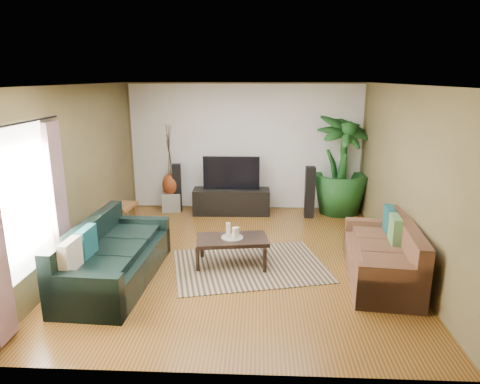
# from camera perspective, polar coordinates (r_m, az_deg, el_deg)

# --- Properties ---
(floor) EXTENTS (5.50, 5.50, 0.00)m
(floor) POSITION_cam_1_polar(r_m,az_deg,el_deg) (6.92, -0.08, -8.86)
(floor) COLOR brown
(floor) RESTS_ON ground
(ceiling) EXTENTS (5.50, 5.50, 0.00)m
(ceiling) POSITION_cam_1_polar(r_m,az_deg,el_deg) (6.32, -0.09, 14.11)
(ceiling) COLOR white
(ceiling) RESTS_ON ground
(wall_back) EXTENTS (5.00, 0.00, 5.00)m
(wall_back) POSITION_cam_1_polar(r_m,az_deg,el_deg) (9.19, 0.75, 5.96)
(wall_back) COLOR brown
(wall_back) RESTS_ON ground
(wall_front) EXTENTS (5.00, 0.00, 5.00)m
(wall_front) POSITION_cam_1_polar(r_m,az_deg,el_deg) (3.86, -2.06, -7.12)
(wall_front) COLOR brown
(wall_front) RESTS_ON ground
(wall_left) EXTENTS (0.00, 5.50, 5.50)m
(wall_left) POSITION_cam_1_polar(r_m,az_deg,el_deg) (7.06, -20.81, 2.17)
(wall_left) COLOR brown
(wall_left) RESTS_ON ground
(wall_right) EXTENTS (0.00, 5.50, 5.50)m
(wall_right) POSITION_cam_1_polar(r_m,az_deg,el_deg) (6.84, 21.33, 1.73)
(wall_right) COLOR brown
(wall_right) RESTS_ON ground
(backwall_panel) EXTENTS (4.90, 0.00, 4.90)m
(backwall_panel) POSITION_cam_1_polar(r_m,az_deg,el_deg) (9.18, 0.74, 5.95)
(backwall_panel) COLOR white
(backwall_panel) RESTS_ON ground
(window_pane) EXTENTS (0.00, 1.80, 1.80)m
(window_pane) POSITION_cam_1_polar(r_m,az_deg,el_deg) (5.65, -26.94, -1.02)
(window_pane) COLOR white
(window_pane) RESTS_ON ground
(curtain_far) EXTENTS (0.08, 0.35, 2.20)m
(curtain_far) POSITION_cam_1_polar(r_m,az_deg,el_deg) (6.33, -23.03, -1.33)
(curtain_far) COLOR gray
(curtain_far) RESTS_ON ground
(curtain_rod) EXTENTS (0.03, 1.90, 0.03)m
(curtain_rod) POSITION_cam_1_polar(r_m,az_deg,el_deg) (5.47, -27.61, 8.06)
(curtain_rod) COLOR black
(curtain_rod) RESTS_ON ground
(sofa_left) EXTENTS (1.08, 2.30, 0.85)m
(sofa_left) POSITION_cam_1_polar(r_m,az_deg,el_deg) (6.30, -16.27, -7.77)
(sofa_left) COLOR black
(sofa_left) RESTS_ON floor
(sofa_right) EXTENTS (1.06, 1.99, 0.85)m
(sofa_right) POSITION_cam_1_polar(r_m,az_deg,el_deg) (6.42, 18.32, -7.51)
(sofa_right) COLOR brown
(sofa_right) RESTS_ON floor
(area_rug) EXTENTS (2.57, 2.08, 0.01)m
(area_rug) POSITION_cam_1_polar(r_m,az_deg,el_deg) (6.66, 1.28, -9.80)
(area_rug) COLOR #A1845F
(area_rug) RESTS_ON floor
(coffee_table) EXTENTS (1.15, 0.74, 0.44)m
(coffee_table) POSITION_cam_1_polar(r_m,az_deg,el_deg) (6.62, -1.05, -7.92)
(coffee_table) COLOR black
(coffee_table) RESTS_ON floor
(candle_tray) EXTENTS (0.33, 0.33, 0.01)m
(candle_tray) POSITION_cam_1_polar(r_m,az_deg,el_deg) (6.53, -1.06, -6.08)
(candle_tray) COLOR gray
(candle_tray) RESTS_ON coffee_table
(candle_tall) EXTENTS (0.07, 0.07, 0.22)m
(candle_tall) POSITION_cam_1_polar(r_m,az_deg,el_deg) (6.53, -1.58, -5.03)
(candle_tall) COLOR beige
(candle_tall) RESTS_ON candle_tray
(candle_mid) EXTENTS (0.07, 0.07, 0.17)m
(candle_mid) POSITION_cam_1_polar(r_m,az_deg,el_deg) (6.46, -0.73, -5.47)
(candle_mid) COLOR white
(candle_mid) RESTS_ON candle_tray
(candle_short) EXTENTS (0.07, 0.07, 0.14)m
(candle_short) POSITION_cam_1_polar(r_m,az_deg,el_deg) (6.56, -0.42, -5.28)
(candle_short) COLOR beige
(candle_short) RESTS_ON candle_tray
(tv_stand) EXTENTS (1.61, 0.52, 0.53)m
(tv_stand) POSITION_cam_1_polar(r_m,az_deg,el_deg) (9.02, -1.15, -1.27)
(tv_stand) COLOR black
(tv_stand) RESTS_ON floor
(television) EXTENTS (1.17, 0.06, 0.69)m
(television) POSITION_cam_1_polar(r_m,az_deg,el_deg) (8.89, -1.16, 2.57)
(television) COLOR black
(television) RESTS_ON tv_stand
(speaker_left) EXTENTS (0.22, 0.23, 1.02)m
(speaker_left) POSITION_cam_1_polar(r_m,az_deg,el_deg) (9.28, -8.37, 0.59)
(speaker_left) COLOR black
(speaker_left) RESTS_ON floor
(speaker_right) EXTENTS (0.19, 0.21, 1.06)m
(speaker_right) POSITION_cam_1_polar(r_m,az_deg,el_deg) (8.86, 9.29, -0.02)
(speaker_right) COLOR black
(speaker_right) RESTS_ON floor
(potted_plant) EXTENTS (1.53, 1.53, 2.09)m
(potted_plant) POSITION_cam_1_polar(r_m,az_deg,el_deg) (9.15, 13.29, 3.56)
(potted_plant) COLOR #194D1B
(potted_plant) RESTS_ON floor
(plant_pot) EXTENTS (0.38, 0.38, 0.30)m
(plant_pot) POSITION_cam_1_polar(r_m,az_deg,el_deg) (9.36, 12.96, -1.80)
(plant_pot) COLOR black
(plant_pot) RESTS_ON floor
(pedestal) EXTENTS (0.44, 0.44, 0.39)m
(pedestal) POSITION_cam_1_polar(r_m,az_deg,el_deg) (9.39, -9.12, -1.26)
(pedestal) COLOR #989795
(pedestal) RESTS_ON floor
(vase) EXTENTS (0.36, 0.36, 0.50)m
(vase) POSITION_cam_1_polar(r_m,az_deg,el_deg) (9.29, -9.22, 0.96)
(vase) COLOR maroon
(vase) RESTS_ON pedestal
(side_table) EXTENTS (0.64, 0.64, 0.59)m
(side_table) POSITION_cam_1_polar(r_m,az_deg,el_deg) (8.10, -15.90, -3.61)
(side_table) COLOR #936130
(side_table) RESTS_ON floor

